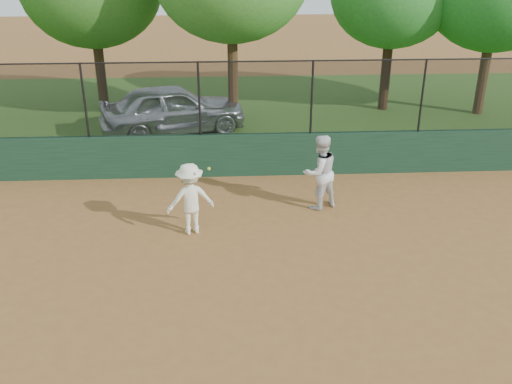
{
  "coord_description": "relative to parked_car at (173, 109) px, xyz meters",
  "views": [
    {
      "loc": [
        0.21,
        -8.78,
        6.23
      ],
      "look_at": [
        0.8,
        2.2,
        1.2
      ],
      "focal_mm": 40.0,
      "sensor_mm": 36.0,
      "label": 1
    }
  ],
  "objects": [
    {
      "name": "back_wall",
      "position": [
        1.58,
        -3.91,
        -0.22
      ],
      "size": [
        26.0,
        0.2,
        1.2
      ],
      "primitive_type": "cube",
      "color": "#1B3B25",
      "rests_on": "ground"
    },
    {
      "name": "ground",
      "position": [
        1.58,
        -9.91,
        -0.82
      ],
      "size": [
        80.0,
        80.0,
        0.0
      ],
      "primitive_type": "plane",
      "color": "brown",
      "rests_on": "ground"
    },
    {
      "name": "player_main",
      "position": [
        0.95,
        -7.19,
        0.01
      ],
      "size": [
        1.2,
        0.88,
        1.73
      ],
      "color": "#E9E9C6",
      "rests_on": "ground"
    },
    {
      "name": "fence_assembly",
      "position": [
        1.55,
        -3.91,
        1.41
      ],
      "size": [
        26.0,
        0.06,
        2.0
      ],
      "color": "black",
      "rests_on": "back_wall"
    },
    {
      "name": "parked_car",
      "position": [
        0.0,
        0.0,
        0.0
      ],
      "size": [
        5.18,
        3.25,
        1.64
      ],
      "primitive_type": "imported",
      "rotation": [
        0.0,
        0.0,
        1.86
      ],
      "color": "#A7ABB0",
      "rests_on": "ground"
    },
    {
      "name": "player_second",
      "position": [
        4.02,
        -6.06,
        0.11
      ],
      "size": [
        1.13,
        1.04,
        1.87
      ],
      "primitive_type": "imported",
      "rotation": [
        0.0,
        0.0,
        3.6
      ],
      "color": "silver",
      "rests_on": "ground"
    },
    {
      "name": "grass_strip",
      "position": [
        1.58,
        2.09,
        -0.82
      ],
      "size": [
        36.0,
        12.0,
        0.01
      ],
      "primitive_type": "cube",
      "color": "#2C531A",
      "rests_on": "ground"
    }
  ]
}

